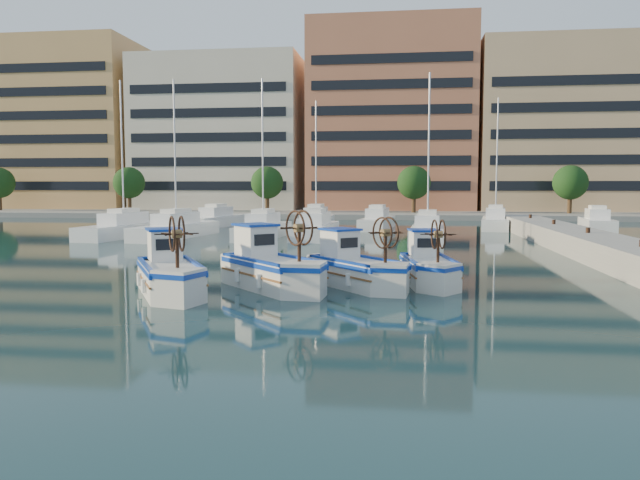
{
  "coord_description": "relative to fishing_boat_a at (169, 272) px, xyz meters",
  "views": [
    {
      "loc": [
        2.72,
        -22.41,
        3.84
      ],
      "look_at": [
        -0.81,
        4.07,
        1.5
      ],
      "focal_mm": 35.0,
      "sensor_mm": 36.0,
      "label": 1
    }
  ],
  "objects": [
    {
      "name": "fishing_boat_a",
      "position": [
        0.0,
        0.0,
        0.0
      ],
      "size": [
        3.76,
        4.74,
        2.87
      ],
      "rotation": [
        0.0,
        0.0,
        0.5
      ],
      "color": "silver",
      "rests_on": "ground"
    },
    {
      "name": "yacht_marina",
      "position": [
        1.96,
        28.84,
        -0.26
      ],
      "size": [
        40.42,
        22.45,
        11.5
      ],
      "color": "white",
      "rests_on": "ground"
    },
    {
      "name": "quay",
      "position": [
        18.49,
        9.36,
        -0.19
      ],
      "size": [
        3.0,
        60.0,
        1.2
      ],
      "primitive_type": "cube",
      "color": "gray",
      "rests_on": "ground"
    },
    {
      "name": "waterfront",
      "position": [
        14.72,
        66.4,
        10.31
      ],
      "size": [
        180.0,
        40.0,
        25.6
      ],
      "color": "gray",
      "rests_on": "ground"
    },
    {
      "name": "fishing_boat_b",
      "position": [
        3.31,
        1.58,
        0.04
      ],
      "size": [
        4.51,
        4.74,
        3.0
      ],
      "rotation": [
        0.0,
        0.0,
        0.72
      ],
      "color": "silver",
      "rests_on": "ground"
    },
    {
      "name": "fishing_boat_c",
      "position": [
        6.42,
        2.4,
        -0.03
      ],
      "size": [
        4.05,
        4.38,
        2.75
      ],
      "rotation": [
        0.0,
        0.0,
        0.69
      ],
      "color": "silver",
      "rests_on": "ground"
    },
    {
      "name": "ground",
      "position": [
        5.49,
        1.36,
        -0.79
      ],
      "size": [
        300.0,
        300.0,
        0.0
      ],
      "primitive_type": "plane",
      "color": "#193A41",
      "rests_on": "ground"
    },
    {
      "name": "fishing_boat_d",
      "position": [
        9.21,
        3.44,
        -0.07
      ],
      "size": [
        2.3,
        4.32,
        2.63
      ],
      "rotation": [
        0.0,
        0.0,
        0.15
      ],
      "color": "silver",
      "rests_on": "ground"
    }
  ]
}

